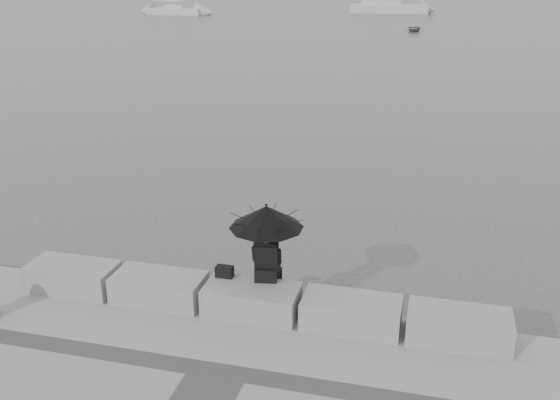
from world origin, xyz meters
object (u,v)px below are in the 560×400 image
(sailboat_left, at_px, (176,10))
(dinghy, at_px, (414,29))
(seated_person, at_px, (266,224))
(motor_cruiser, at_px, (389,6))

(sailboat_left, bearing_deg, dinghy, -21.46)
(seated_person, bearing_deg, motor_cruiser, 83.55)
(dinghy, bearing_deg, sailboat_left, 156.64)
(seated_person, relative_size, dinghy, 0.50)
(sailboat_left, relative_size, motor_cruiser, 1.27)
(seated_person, distance_m, sailboat_left, 74.98)
(seated_person, relative_size, sailboat_left, 0.11)
(seated_person, xyz_separation_m, dinghy, (-0.23, 54.11, -1.79))
(sailboat_left, distance_m, motor_cruiser, 27.94)
(motor_cruiser, relative_size, dinghy, 3.67)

